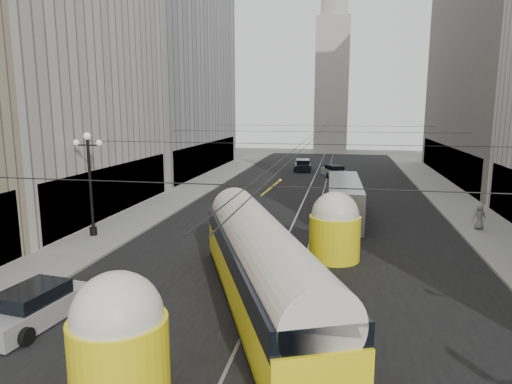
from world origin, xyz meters
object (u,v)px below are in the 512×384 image
at_px(pedestrian_crossing_a, 125,360).
at_px(pedestrian_sidewalk_right, 479,217).
at_px(sedan_silver, 34,307).
at_px(streetcar, 262,264).
at_px(city_bus, 344,198).

relative_size(pedestrian_crossing_a, pedestrian_sidewalk_right, 1.06).
bearing_deg(sedan_silver, pedestrian_crossing_a, -30.77).
bearing_deg(pedestrian_sidewalk_right, sedan_silver, 37.66).
height_order(streetcar, city_bus, streetcar).
bearing_deg(sedan_silver, city_bus, 59.65).
bearing_deg(city_bus, pedestrian_sidewalk_right, -14.10).
distance_m(sedan_silver, pedestrian_crossing_a, 6.10).
relative_size(streetcar, pedestrian_crossing_a, 9.08).
distance_m(pedestrian_crossing_a, pedestrian_sidewalk_right, 25.01).
height_order(sedan_silver, pedestrian_sidewalk_right, pedestrian_sidewalk_right).
height_order(streetcar, pedestrian_crossing_a, streetcar).
bearing_deg(pedestrian_crossing_a, city_bus, -11.05).
bearing_deg(streetcar, sedan_silver, -159.78).
height_order(streetcar, pedestrian_sidewalk_right, streetcar).
xyz_separation_m(pedestrian_crossing_a, pedestrian_sidewalk_right, (14.74, 20.21, 0.10)).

